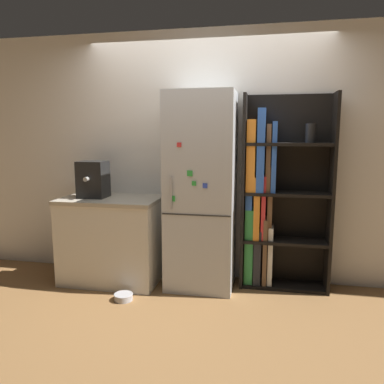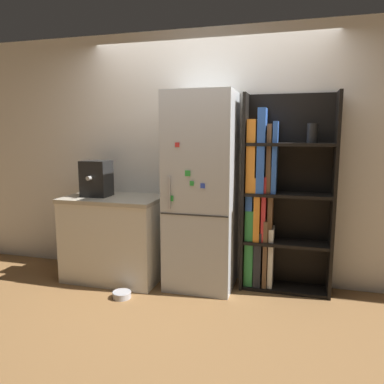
{
  "view_description": "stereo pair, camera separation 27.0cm",
  "coord_description": "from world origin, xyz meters",
  "px_view_note": "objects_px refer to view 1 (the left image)",
  "views": [
    {
      "loc": [
        0.64,
        -3.45,
        1.55
      ],
      "look_at": [
        -0.09,
        0.15,
        0.97
      ],
      "focal_mm": 35.0,
      "sensor_mm": 36.0,
      "label": 1
    },
    {
      "loc": [
        0.9,
        -3.38,
        1.55
      ],
      "look_at": [
        -0.09,
        0.15,
        0.97
      ],
      "focal_mm": 35.0,
      "sensor_mm": 36.0,
      "label": 2
    }
  ],
  "objects_px": {
    "refrigerator": "(201,192)",
    "pet_bowl": "(123,297)",
    "bookshelf": "(273,199)",
    "espresso_machine": "(93,179)"
  },
  "relations": [
    {
      "from": "refrigerator",
      "to": "pet_bowl",
      "type": "distance_m",
      "value": 1.24
    },
    {
      "from": "refrigerator",
      "to": "pet_bowl",
      "type": "bearing_deg",
      "value": -142.56
    },
    {
      "from": "bookshelf",
      "to": "pet_bowl",
      "type": "bearing_deg",
      "value": -154.25
    },
    {
      "from": "espresso_machine",
      "to": "pet_bowl",
      "type": "height_order",
      "value": "espresso_machine"
    },
    {
      "from": "espresso_machine",
      "to": "bookshelf",
      "type": "bearing_deg",
      "value": 6.37
    },
    {
      "from": "refrigerator",
      "to": "espresso_machine",
      "type": "xyz_separation_m",
      "value": [
        -1.13,
        -0.05,
        0.11
      ]
    },
    {
      "from": "espresso_machine",
      "to": "pet_bowl",
      "type": "relative_size",
      "value": 2.11
    },
    {
      "from": "refrigerator",
      "to": "espresso_machine",
      "type": "height_order",
      "value": "refrigerator"
    },
    {
      "from": "refrigerator",
      "to": "bookshelf",
      "type": "distance_m",
      "value": 0.72
    },
    {
      "from": "refrigerator",
      "to": "bookshelf",
      "type": "xyz_separation_m",
      "value": [
        0.7,
        0.16,
        -0.07
      ]
    }
  ]
}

